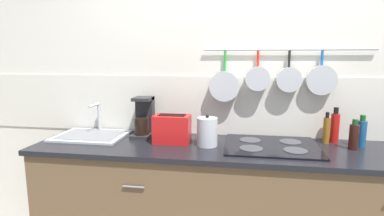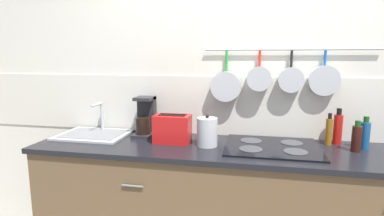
{
  "view_description": "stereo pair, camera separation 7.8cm",
  "coord_description": "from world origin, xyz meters",
  "px_view_note": "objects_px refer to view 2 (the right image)",
  "views": [
    {
      "loc": [
        -0.12,
        -1.97,
        1.53
      ],
      "look_at": [
        -0.43,
        0.0,
        1.19
      ],
      "focal_mm": 28.0,
      "sensor_mm": 36.0,
      "label": 1
    },
    {
      "loc": [
        -0.04,
        -1.95,
        1.53
      ],
      "look_at": [
        -0.43,
        0.0,
        1.19
      ],
      "focal_mm": 28.0,
      "sensor_mm": 36.0,
      "label": 2
    }
  ],
  "objects_px": {
    "toaster": "(172,129)",
    "kettle": "(207,132)",
    "bottle_hot_sauce": "(338,128)",
    "bottle_sesame_oil": "(365,135)",
    "bottle_cooking_wine": "(356,138)",
    "bottle_olive_oil": "(329,131)",
    "coffee_maker": "(145,119)"
  },
  "relations": [
    {
      "from": "bottle_hot_sauce",
      "to": "coffee_maker",
      "type": "bearing_deg",
      "value": -178.5
    },
    {
      "from": "toaster",
      "to": "kettle",
      "type": "bearing_deg",
      "value": -7.78
    },
    {
      "from": "bottle_olive_oil",
      "to": "bottle_hot_sauce",
      "type": "relative_size",
      "value": 0.88
    },
    {
      "from": "bottle_olive_oil",
      "to": "bottle_cooking_wine",
      "type": "xyz_separation_m",
      "value": [
        0.14,
        -0.13,
        -0.01
      ]
    },
    {
      "from": "kettle",
      "to": "bottle_olive_oil",
      "type": "xyz_separation_m",
      "value": [
        0.82,
        0.19,
        0.0
      ]
    },
    {
      "from": "bottle_olive_oil",
      "to": "bottle_hot_sauce",
      "type": "xyz_separation_m",
      "value": [
        0.06,
        0.03,
        0.01
      ]
    },
    {
      "from": "bottle_hot_sauce",
      "to": "bottle_cooking_wine",
      "type": "distance_m",
      "value": 0.18
    },
    {
      "from": "toaster",
      "to": "bottle_hot_sauce",
      "type": "height_order",
      "value": "bottle_hot_sauce"
    },
    {
      "from": "bottle_sesame_oil",
      "to": "bottle_olive_oil",
      "type": "bearing_deg",
      "value": 164.02
    },
    {
      "from": "coffee_maker",
      "to": "kettle",
      "type": "distance_m",
      "value": 0.54
    },
    {
      "from": "bottle_olive_oil",
      "to": "bottle_cooking_wine",
      "type": "distance_m",
      "value": 0.19
    },
    {
      "from": "bottle_olive_oil",
      "to": "bottle_hot_sauce",
      "type": "bearing_deg",
      "value": 26.13
    },
    {
      "from": "coffee_maker",
      "to": "bottle_olive_oil",
      "type": "xyz_separation_m",
      "value": [
        1.33,
        0.0,
        -0.03
      ]
    },
    {
      "from": "coffee_maker",
      "to": "kettle",
      "type": "relative_size",
      "value": 1.38
    },
    {
      "from": "kettle",
      "to": "bottle_olive_oil",
      "type": "distance_m",
      "value": 0.84
    },
    {
      "from": "bottle_cooking_wine",
      "to": "bottle_sesame_oil",
      "type": "distance_m",
      "value": 0.1
    },
    {
      "from": "kettle",
      "to": "bottle_cooking_wine",
      "type": "xyz_separation_m",
      "value": [
        0.95,
        0.06,
        -0.01
      ]
    },
    {
      "from": "bottle_olive_oil",
      "to": "bottle_sesame_oil",
      "type": "distance_m",
      "value": 0.22
    },
    {
      "from": "toaster",
      "to": "kettle",
      "type": "relative_size",
      "value": 1.24
    },
    {
      "from": "toaster",
      "to": "bottle_sesame_oil",
      "type": "relative_size",
      "value": 1.24
    },
    {
      "from": "kettle",
      "to": "bottle_sesame_oil",
      "type": "height_order",
      "value": "same"
    },
    {
      "from": "bottle_cooking_wine",
      "to": "toaster",
      "type": "bearing_deg",
      "value": -178.57
    },
    {
      "from": "bottle_olive_oil",
      "to": "bottle_sesame_oil",
      "type": "height_order",
      "value": "bottle_olive_oil"
    },
    {
      "from": "bottle_hot_sauce",
      "to": "bottle_sesame_oil",
      "type": "bearing_deg",
      "value": -32.43
    },
    {
      "from": "bottle_olive_oil",
      "to": "toaster",
      "type": "bearing_deg",
      "value": -171.49
    },
    {
      "from": "bottle_cooking_wine",
      "to": "bottle_sesame_oil",
      "type": "relative_size",
      "value": 0.93
    },
    {
      "from": "kettle",
      "to": "bottle_sesame_oil",
      "type": "xyz_separation_m",
      "value": [
        1.02,
        0.14,
        -0.0
      ]
    },
    {
      "from": "coffee_maker",
      "to": "bottle_olive_oil",
      "type": "height_order",
      "value": "coffee_maker"
    },
    {
      "from": "bottle_sesame_oil",
      "to": "bottle_hot_sauce",
      "type": "bearing_deg",
      "value": 147.57
    },
    {
      "from": "bottle_olive_oil",
      "to": "bottle_sesame_oil",
      "type": "xyz_separation_m",
      "value": [
        0.21,
        -0.06,
        -0.0
      ]
    },
    {
      "from": "toaster",
      "to": "bottle_hot_sauce",
      "type": "bearing_deg",
      "value": 9.59
    },
    {
      "from": "coffee_maker",
      "to": "toaster",
      "type": "height_order",
      "value": "coffee_maker"
    }
  ]
}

